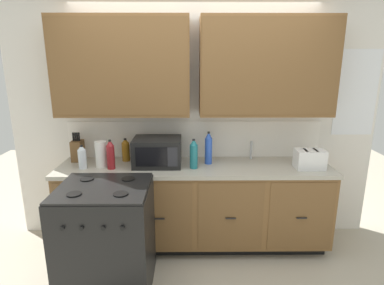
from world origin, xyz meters
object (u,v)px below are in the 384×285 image
bottle_teal (194,154)px  bottle_amber (126,150)px  stove_range (107,237)px  bottle_clear (82,157)px  knife_block (78,150)px  bottle_red (111,155)px  toaster (310,159)px  bottle_blue (208,148)px  paper_towel_roll (101,154)px  microwave (157,152)px

bottle_teal → bottle_amber: size_ratio=1.22×
stove_range → bottle_clear: 0.85m
knife_block → bottle_teal: size_ratio=1.04×
stove_range → bottle_teal: bearing=36.0°
knife_block → bottle_amber: bearing=-0.6°
knife_block → bottle_red: knife_block is taller
toaster → bottle_blue: bearing=170.9°
bottle_teal → bottle_red: bearing=-179.2°
bottle_amber → paper_towel_roll: bearing=-137.9°
paper_towel_roll → bottle_amber: (0.21, 0.19, -0.01)m
microwave → bottle_red: bearing=-165.8°
toaster → bottle_red: 1.96m
bottle_teal → bottle_red: bottle_teal is taller
bottle_blue → bottle_amber: (-0.87, 0.10, -0.05)m
bottle_blue → bottle_amber: size_ratio=1.38×
paper_towel_roll → bottle_clear: 0.18m
toaster → knife_block: size_ratio=0.90×
microwave → bottle_teal: 0.38m
paper_towel_roll → bottle_red: (0.11, -0.06, 0.01)m
paper_towel_roll → bottle_amber: size_ratio=1.06×
microwave → knife_block: knife_block is taller
bottle_teal → bottle_blue: bearing=42.1°
bottle_teal → bottle_clear: bearing=179.7°
stove_range → bottle_amber: bearing=87.0°
bottle_red → toaster: bearing=-0.2°
stove_range → bottle_clear: bearing=121.6°
paper_towel_roll → bottle_amber: bearing=42.1°
stove_range → knife_block: bearing=120.4°
bottle_teal → bottle_clear: 1.10m
knife_block → bottle_blue: (1.38, -0.11, 0.05)m
bottle_clear → bottle_teal: bearing=-0.3°
paper_towel_roll → bottle_amber: 0.28m
microwave → bottle_amber: microwave is taller
bottle_teal → bottle_red: 0.81m
paper_towel_roll → bottle_teal: bearing=-3.3°
bottle_teal → bottle_red: (-0.81, -0.01, -0.00)m
bottle_clear → bottle_amber: size_ratio=0.97×
paper_towel_roll → bottle_blue: 1.08m
microwave → toaster: size_ratio=1.71×
bottle_amber → bottle_red: bottle_red is taller
paper_towel_roll → stove_range: bearing=-74.6°
stove_range → knife_block: knife_block is taller
bottle_clear → bottle_red: 0.29m
stove_range → bottle_red: bottle_red is taller
paper_towel_roll → bottle_clear: (-0.18, -0.05, -0.01)m
bottle_blue → bottle_red: size_ratio=1.15×
knife_block → bottle_clear: (0.13, -0.24, 0.00)m
paper_towel_roll → bottle_blue: bottle_blue is taller
bottle_teal → microwave: bearing=164.5°
bottle_red → bottle_amber: bearing=68.7°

